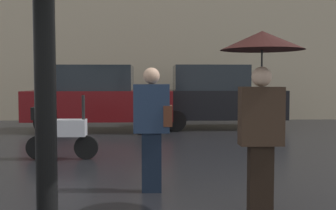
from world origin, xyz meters
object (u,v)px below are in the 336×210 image
at_px(pedestrian_with_bag, 153,122).
at_px(parked_scooter, 60,131).
at_px(parked_car_left, 214,97).
at_px(parked_car_right, 98,98).
at_px(pedestrian_with_umbrella, 262,77).

xyz_separation_m(pedestrian_with_bag, parked_scooter, (-1.79, 2.38, -0.40)).
xyz_separation_m(pedestrian_with_bag, parked_car_left, (1.97, 7.61, 0.05)).
height_order(parked_car_left, parked_car_right, parked_car_left).
distance_m(pedestrian_with_umbrella, pedestrian_with_bag, 1.71).
bearing_deg(pedestrian_with_umbrella, pedestrian_with_bag, -0.17).
relative_size(parked_scooter, parked_car_right, 0.32).
bearing_deg(pedestrian_with_bag, pedestrian_with_umbrella, -173.87).
xyz_separation_m(pedestrian_with_umbrella, pedestrian_with_bag, (-1.20, 1.07, -0.60)).
xyz_separation_m(pedestrian_with_umbrella, parked_car_right, (-2.84, 8.02, -0.56)).
bearing_deg(parked_car_left, parked_car_right, 8.76).
bearing_deg(parked_car_left, pedestrian_with_umbrella, 83.27).
distance_m(pedestrian_with_umbrella, parked_scooter, 4.67).
height_order(pedestrian_with_umbrella, parked_car_left, pedestrian_with_umbrella).
height_order(pedestrian_with_umbrella, pedestrian_with_bag, pedestrian_with_umbrella).
distance_m(parked_scooter, parked_car_left, 6.45).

